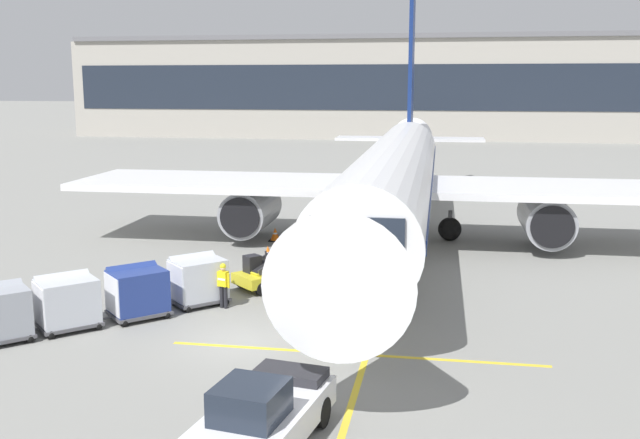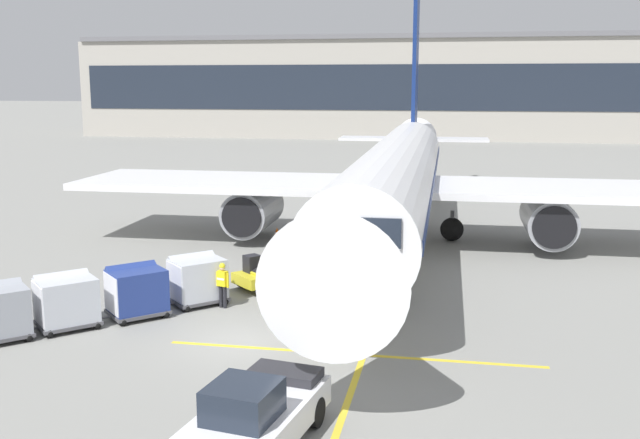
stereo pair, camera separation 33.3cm
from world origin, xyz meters
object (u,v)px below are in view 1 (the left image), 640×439
ground_crew_by_loader (296,277)px  safety_cone_wingtip (275,234)px  pushback_tug (263,414)px  baggage_cart_second (137,291)px  ground_crew_marshaller (223,283)px  safety_cone_nose_mark (274,249)px  parked_airplane (395,177)px  baggage_cart_lead (198,279)px  belt_loader (281,266)px  safety_cone_engine_keepout (268,254)px  ground_crew_by_carts (273,267)px  baggage_cart_third (67,301)px

ground_crew_by_loader → safety_cone_wingtip: size_ratio=2.37×
pushback_tug → baggage_cart_second: bearing=128.7°
ground_crew_by_loader → safety_cone_wingtip: 11.39m
ground_crew_marshaller → safety_cone_nose_mark: bearing=91.1°
ground_crew_by_loader → baggage_cart_second: bearing=-151.9°
parked_airplane → safety_cone_nose_mark: size_ratio=72.08×
ground_crew_by_loader → safety_cone_nose_mark: size_ratio=2.80×
baggage_cart_lead → safety_cone_nose_mark: (0.96, 8.61, -0.70)m
ground_crew_by_loader → ground_crew_marshaller: same height
baggage_cart_second → safety_cone_wingtip: 13.83m
baggage_cart_lead → baggage_cart_second: bearing=-129.8°
belt_loader → safety_cone_engine_keepout: (-1.56, 4.02, -0.47)m
baggage_cart_lead → safety_cone_wingtip: size_ratio=3.47×
ground_crew_marshaller → ground_crew_by_carts: bearing=64.3°
safety_cone_wingtip → pushback_tug: bearing=-77.3°
parked_airplane → ground_crew_marshaller: size_ratio=25.72×
baggage_cart_second → ground_crew_by_loader: 6.03m
baggage_cart_third → safety_cone_engine_keepout: (4.50, 10.69, -0.63)m
ground_crew_by_carts → safety_cone_nose_mark: size_ratio=2.80×
pushback_tug → ground_crew_by_carts: bearing=102.5°
baggage_cart_second → ground_crew_by_carts: baggage_cart_second is taller
belt_loader → ground_crew_by_loader: bearing=-63.0°
pushback_tug → safety_cone_nose_mark: 19.64m
ground_crew_by_loader → safety_cone_nose_mark: (-2.74, 7.71, -0.70)m
ground_crew_marshaller → baggage_cart_third: bearing=-145.0°
ground_crew_by_loader → pushback_tug: bearing=-82.1°
safety_cone_wingtip → ground_crew_by_carts: bearing=-77.1°
baggage_cart_lead → ground_crew_marshaller: 1.17m
safety_cone_nose_mark → parked_airplane: bearing=34.7°
parked_airplane → belt_loader: 10.60m
baggage_cart_second → baggage_cart_third: bearing=-139.5°
baggage_cart_third → ground_crew_by_carts: baggage_cart_third is taller
baggage_cart_second → parked_airplane: bearing=60.3°
baggage_cart_third → safety_cone_nose_mark: size_ratio=4.09×
parked_airplane → ground_crew_by_carts: (-4.22, -10.17, -2.55)m
parked_airplane → ground_crew_by_loader: 12.27m
baggage_cart_second → ground_crew_marshaller: baggage_cart_second is taller
ground_crew_by_carts → safety_cone_wingtip: size_ratio=2.37×
ground_crew_by_carts → safety_cone_wingtip: ground_crew_by_carts is taller
ground_crew_by_loader → safety_cone_engine_keepout: (-2.69, 6.24, -0.63)m
baggage_cart_lead → baggage_cart_second: (-1.62, -1.94, 0.00)m
baggage_cart_lead → safety_cone_engine_keepout: size_ratio=3.33×
ground_crew_by_carts → baggage_cart_third: bearing=-135.0°
ground_crew_marshaller → safety_cone_wingtip: size_ratio=2.37×
ground_crew_by_loader → ground_crew_marshaller: (-2.57, -1.21, 0.00)m
belt_loader → safety_cone_engine_keepout: size_ratio=6.31×
parked_airplane → safety_cone_nose_mark: parked_airplane is taller
baggage_cart_third → safety_cone_wingtip: baggage_cart_third is taller
baggage_cart_second → ground_crew_by_loader: bearing=28.1°
baggage_cart_second → pushback_tug: bearing=-51.3°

